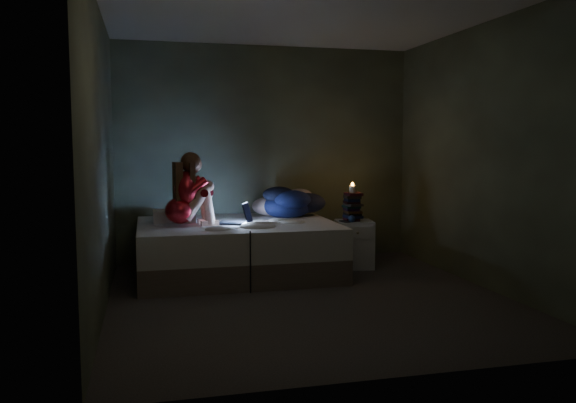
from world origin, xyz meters
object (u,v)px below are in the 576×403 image
object	(u,v)px
bed	(237,249)
nightstand	(354,244)
phone	(346,222)
laptop	(234,213)
candle	(352,188)
woman	(180,189)

from	to	relation	value
bed	nightstand	size ratio (longest dim) A/B	3.84
nightstand	phone	size ratio (longest dim) A/B	3.89
laptop	candle	world-z (taller)	candle
laptop	nightstand	distance (m)	1.48
candle	phone	distance (m)	0.40
woman	laptop	size ratio (longest dim) A/B	2.25
woman	candle	distance (m)	1.96
nightstand	candle	xyz separation A→B (m)	(-0.02, 0.01, 0.64)
candle	phone	size ratio (longest dim) A/B	0.57
laptop	phone	bearing A→B (deg)	25.88
candle	phone	bearing A→B (deg)	-134.97
woman	nightstand	bearing A→B (deg)	-2.36
laptop	candle	size ratio (longest dim) A/B	4.25
nightstand	candle	distance (m)	0.64
phone	laptop	bearing A→B (deg)	159.85
woman	bed	bearing A→B (deg)	5.57
woman	nightstand	distance (m)	2.10
bed	woman	world-z (taller)	woman
bed	nightstand	distance (m)	1.37
laptop	candle	distance (m)	1.42
laptop	nightstand	bearing A→B (deg)	29.43
bed	candle	size ratio (longest dim) A/B	26.14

